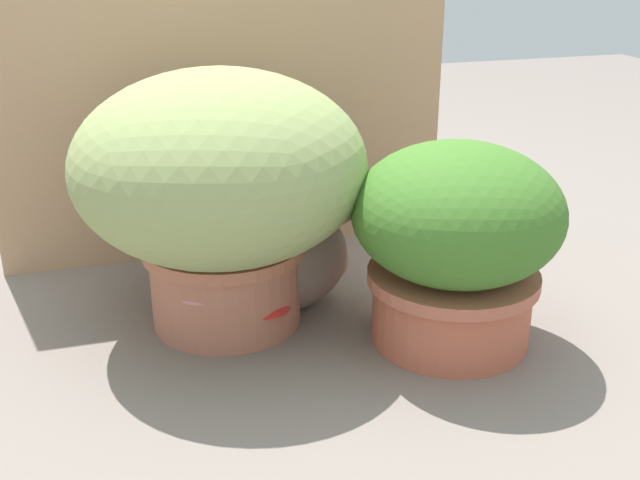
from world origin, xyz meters
The scene contains 7 objects.
ground_plane centered at (0.00, 0.00, 0.00)m, with size 6.00×6.00×0.00m, color gray.
cardboard_backdrop centered at (0.01, 0.53, 0.42)m, with size 1.08×0.03×0.84m, color tan.
grass_planter centered at (-0.07, 0.15, 0.30)m, with size 0.56×0.56×0.51m.
leafy_planter centered at (0.33, -0.05, 0.21)m, with size 0.39×0.39×0.39m.
cat centered at (0.09, 0.18, 0.12)m, with size 0.39×0.22×0.32m.
mushroom_ornament_pink centered at (-0.13, 0.07, 0.11)m, with size 0.10×0.10×0.16m.
mushroom_ornament_red centered at (-0.01, 0.06, 0.08)m, with size 0.11×0.11×0.11m.
Camera 1 is at (-0.29, -1.25, 0.75)m, focal length 43.29 mm.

